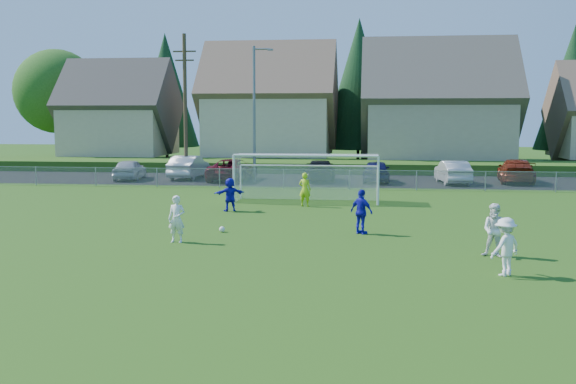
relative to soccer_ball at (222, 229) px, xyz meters
name	(u,v)px	position (x,y,z in m)	size (l,w,h in m)	color
ground	(254,272)	(2.36, -6.39, -0.11)	(160.00, 160.00, 0.00)	#193D0C
asphalt_lot	(323,180)	(2.36, 21.11, -0.10)	(60.00, 60.00, 0.00)	black
grass_embankment	(329,166)	(2.36, 28.61, 0.29)	(70.00, 6.00, 0.80)	#1E420F
soccer_ball	(222,229)	(0.00, 0.00, 0.00)	(0.22, 0.22, 0.22)	white
player_white_a	(177,219)	(-1.12, -2.24, 0.72)	(0.61, 0.40, 1.66)	white
player_white_b	(495,230)	(9.56, -3.42, 0.74)	(0.83, 0.64, 1.70)	white
player_white_c	(505,247)	(9.39, -5.92, 0.71)	(1.06, 0.61, 1.64)	white
player_blue_a	(362,212)	(5.32, 0.25, 0.74)	(0.99, 0.41, 1.69)	#1413B5
player_blue_b	(230,194)	(-0.87, 5.64, 0.67)	(1.45, 0.46, 1.56)	#1413B5
goalkeeper	(305,189)	(2.44, 7.68, 0.73)	(0.61, 0.40, 1.67)	#B4E01A
car_a	(130,169)	(-11.00, 19.92, 0.61)	(1.69, 4.21, 1.43)	#AEB0B6
car_b	(189,167)	(-7.16, 21.30, 0.70)	(1.72, 4.93, 1.63)	silver
car_c	(233,170)	(-3.76, 20.17, 0.63)	(2.47, 5.36, 1.49)	#540914
car_d	(320,171)	(2.23, 20.47, 0.61)	(2.02, 4.96, 1.44)	black
car_e	(376,171)	(5.99, 20.14, 0.64)	(1.76, 4.37, 1.49)	#12133F
car_f	(453,172)	(10.97, 19.94, 0.64)	(1.59, 4.56, 1.50)	#BCBCBC
car_g	(516,171)	(15.21, 21.05, 0.67)	(2.20, 5.41, 1.57)	maroon
soccer_goal	(307,170)	(2.36, 9.66, 1.52)	(7.42, 1.90, 2.50)	white
chainlink_fence	(316,179)	(2.36, 15.61, 0.52)	(52.06, 0.06, 1.20)	gray
streetlight	(255,109)	(-2.09, 19.61, 4.73)	(1.38, 0.18, 9.00)	slate
utility_pole	(185,105)	(-7.14, 20.61, 5.04)	(1.60, 0.26, 10.00)	#473321
houses_row	(357,83)	(4.33, 36.07, 7.22)	(53.90, 11.45, 13.27)	tan
tree_row	(349,90)	(3.40, 42.34, 6.80)	(65.98, 12.36, 13.80)	#382616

